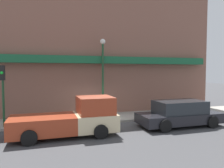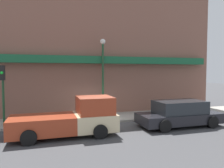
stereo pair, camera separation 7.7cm
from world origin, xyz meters
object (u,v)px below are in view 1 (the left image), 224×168
pickup_truck (72,119)px  parked_car (179,114)px  fire_hydrant (95,115)px  street_lamp (103,68)px  traffic_light (3,85)px

pickup_truck → parked_car: bearing=-1.0°
parked_car → fire_hydrant: (-4.48, 2.18, -0.24)m
parked_car → fire_hydrant: size_ratio=7.17×
pickup_truck → street_lamp: size_ratio=0.98×
parked_car → fire_hydrant: parked_car is taller
street_lamp → pickup_truck: bearing=-125.5°
pickup_truck → traffic_light: bearing=146.1°
parked_car → traffic_light: (-9.60, 2.22, 1.74)m
pickup_truck → fire_hydrant: 2.78m
fire_hydrant → street_lamp: (0.85, 1.39, 2.95)m
pickup_truck → fire_hydrant: (1.70, 2.18, -0.34)m
parked_car → street_lamp: size_ratio=0.93×
pickup_truck → traffic_light: traffic_light is taller
street_lamp → traffic_light: (-5.97, -1.35, -0.97)m
fire_hydrant → parked_car: bearing=-25.9°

